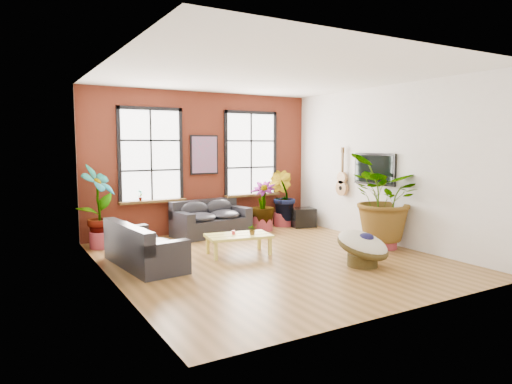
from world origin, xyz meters
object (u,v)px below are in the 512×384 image
sofa_left (142,247)px  coffee_table (238,237)px  sofa_back (210,219)px  papasan_chair (363,246)px

sofa_left → coffee_table: (1.93, -0.10, 0.00)m
coffee_table → sofa_left: bearing=-174.2°
sofa_back → coffee_table: size_ratio=1.44×
coffee_table → papasan_chair: (1.55, -1.91, 0.01)m
sofa_left → papasan_chair: 4.02m
coffee_table → papasan_chair: bearing=-42.1°
sofa_back → papasan_chair: 4.20m
sofa_back → coffee_table: 2.14m
sofa_back → sofa_left: 3.03m
papasan_chair → coffee_table: bearing=106.8°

